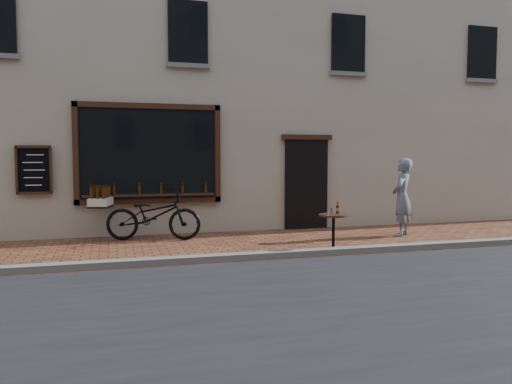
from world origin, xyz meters
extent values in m
plane|color=#5F2C1E|center=(0.00, 0.00, 0.00)|extent=(90.00, 90.00, 0.00)
cube|color=slate|center=(0.00, 0.20, 0.06)|extent=(90.00, 0.25, 0.12)
cube|color=#BEAC96|center=(0.00, 6.50, 5.00)|extent=(28.00, 6.00, 10.00)
cube|color=black|center=(-1.90, 3.45, 1.85)|extent=(3.00, 0.06, 2.00)
cube|color=black|center=(-1.90, 3.43, 2.91)|extent=(3.24, 0.10, 0.12)
cube|color=black|center=(-1.90, 3.43, 0.79)|extent=(3.24, 0.10, 0.12)
cube|color=black|center=(-3.46, 3.43, 1.85)|extent=(0.12, 0.10, 2.24)
cube|color=black|center=(-0.34, 3.43, 1.85)|extent=(0.12, 0.10, 2.24)
cube|color=black|center=(-1.90, 3.38, 0.92)|extent=(2.90, 0.16, 0.05)
cube|color=black|center=(1.90, 3.46, 1.10)|extent=(1.10, 0.10, 2.20)
cube|color=black|center=(1.90, 3.43, 2.26)|extent=(1.30, 0.10, 0.12)
cube|color=black|center=(-4.30, 3.44, 1.50)|extent=(0.62, 0.04, 0.92)
cylinder|color=#3D1C07|center=(-3.15, 3.38, 1.04)|extent=(0.06, 0.06, 0.19)
cylinder|color=#3D1C07|center=(-2.65, 3.38, 1.04)|extent=(0.06, 0.06, 0.19)
cylinder|color=#3D1C07|center=(-2.15, 3.38, 1.04)|extent=(0.06, 0.06, 0.19)
cylinder|color=#3D1C07|center=(-1.65, 3.38, 1.04)|extent=(0.06, 0.06, 0.19)
cylinder|color=#3D1C07|center=(-1.15, 3.38, 1.04)|extent=(0.06, 0.06, 0.19)
cylinder|color=#3D1C07|center=(-0.65, 3.38, 1.04)|extent=(0.06, 0.06, 0.19)
cube|color=black|center=(-1.00, 3.46, 4.60)|extent=(0.90, 0.06, 1.40)
cube|color=black|center=(3.00, 3.46, 4.60)|extent=(0.90, 0.06, 1.40)
cube|color=black|center=(7.00, 3.46, 4.60)|extent=(0.90, 0.06, 1.40)
imported|color=black|center=(-1.88, 2.77, 0.53)|extent=(2.12, 1.17, 1.06)
cube|color=black|center=(-2.96, 3.04, 0.73)|extent=(0.52, 0.64, 0.04)
cube|color=silver|center=(-2.96, 3.04, 0.83)|extent=(0.53, 0.67, 0.16)
cylinder|color=#3D1C07|center=(-2.90, 2.81, 1.02)|extent=(0.07, 0.07, 0.22)
cylinder|color=#3D1C07|center=(-3.01, 2.84, 1.02)|extent=(0.07, 0.07, 0.22)
cylinder|color=#3D1C07|center=(-3.12, 2.87, 1.02)|extent=(0.07, 0.07, 0.22)
cylinder|color=#3D1C07|center=(-2.86, 2.94, 1.02)|extent=(0.07, 0.07, 0.22)
cylinder|color=#3D1C07|center=(-2.98, 2.97, 1.02)|extent=(0.07, 0.07, 0.22)
cylinder|color=#3D1C07|center=(-3.09, 3.00, 1.02)|extent=(0.07, 0.07, 0.22)
cylinder|color=#3D1C07|center=(-2.83, 3.08, 1.02)|extent=(0.07, 0.07, 0.22)
cylinder|color=#3D1C07|center=(-2.94, 3.11, 1.02)|extent=(0.07, 0.07, 0.22)
cylinder|color=#3D1C07|center=(-3.05, 3.14, 1.02)|extent=(0.07, 0.07, 0.22)
cylinder|color=#3D1C07|center=(-2.79, 3.22, 1.02)|extent=(0.07, 0.07, 0.22)
cylinder|color=black|center=(1.25, 0.49, 0.01)|extent=(0.40, 0.40, 0.03)
cylinder|color=black|center=(1.25, 0.49, 0.35)|extent=(0.05, 0.05, 0.64)
cylinder|color=black|center=(1.25, 0.49, 0.68)|extent=(0.55, 0.55, 0.04)
cylinder|color=gold|center=(1.36, 0.55, 0.79)|extent=(0.06, 0.06, 0.05)
cylinder|color=white|center=(1.16, 0.43, 0.76)|extent=(0.07, 0.07, 0.12)
imported|color=slate|center=(3.54, 1.78, 0.87)|extent=(0.75, 0.74, 1.75)
camera|label=1|loc=(-2.74, -8.00, 1.77)|focal=35.00mm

